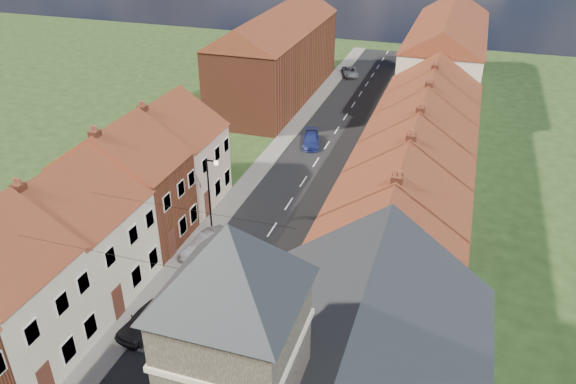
{
  "coord_description": "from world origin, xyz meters",
  "views": [
    {
      "loc": [
        11.97,
        -10.77,
        22.42
      ],
      "look_at": [
        1.3,
        21.82,
        3.5
      ],
      "focal_mm": 35.0,
      "sensor_mm": 36.0,
      "label": 1
    }
  ],
  "objects_px": {
    "lamppost": "(210,193)",
    "car_near": "(148,318)",
    "car_distant": "(350,72)",
    "car_mid": "(208,244)",
    "car_far": "(311,140)"
  },
  "relations": [
    {
      "from": "car_mid",
      "to": "car_distant",
      "type": "distance_m",
      "value": 42.83
    },
    {
      "from": "lamppost",
      "to": "car_distant",
      "type": "relative_size",
      "value": 1.5
    },
    {
      "from": "car_mid",
      "to": "car_distant",
      "type": "bearing_deg",
      "value": 104.95
    },
    {
      "from": "car_distant",
      "to": "car_mid",
      "type": "bearing_deg",
      "value": -110.54
    },
    {
      "from": "car_near",
      "to": "car_mid",
      "type": "height_order",
      "value": "car_near"
    },
    {
      "from": "lamppost",
      "to": "car_near",
      "type": "xyz_separation_m",
      "value": [
        0.61,
        -9.99,
        -2.83
      ]
    },
    {
      "from": "lamppost",
      "to": "car_mid",
      "type": "xyz_separation_m",
      "value": [
        0.61,
        -2.13,
        -2.84
      ]
    },
    {
      "from": "car_near",
      "to": "car_mid",
      "type": "relative_size",
      "value": 0.98
    },
    {
      "from": "car_far",
      "to": "car_distant",
      "type": "relative_size",
      "value": 0.97
    },
    {
      "from": "lamppost",
      "to": "car_far",
      "type": "relative_size",
      "value": 1.54
    },
    {
      "from": "lamppost",
      "to": "car_mid",
      "type": "height_order",
      "value": "lamppost"
    },
    {
      "from": "car_near",
      "to": "car_distant",
      "type": "height_order",
      "value": "car_near"
    },
    {
      "from": "car_far",
      "to": "car_distant",
      "type": "distance_m",
      "value": 23.2
    },
    {
      "from": "car_mid",
      "to": "car_far",
      "type": "height_order",
      "value": "car_mid"
    },
    {
      "from": "car_mid",
      "to": "car_far",
      "type": "distance_m",
      "value": 19.74
    }
  ]
}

